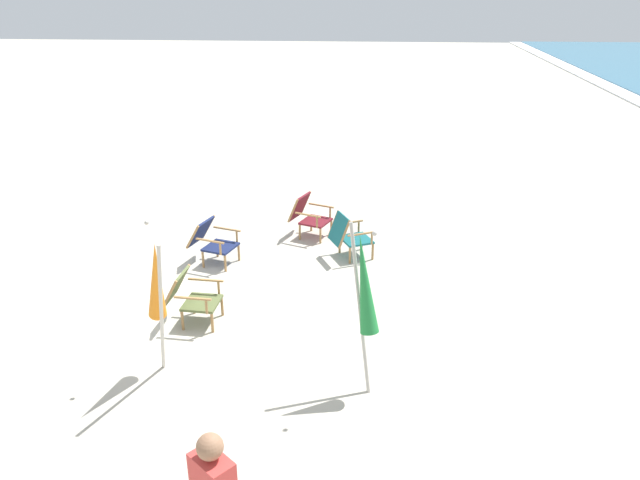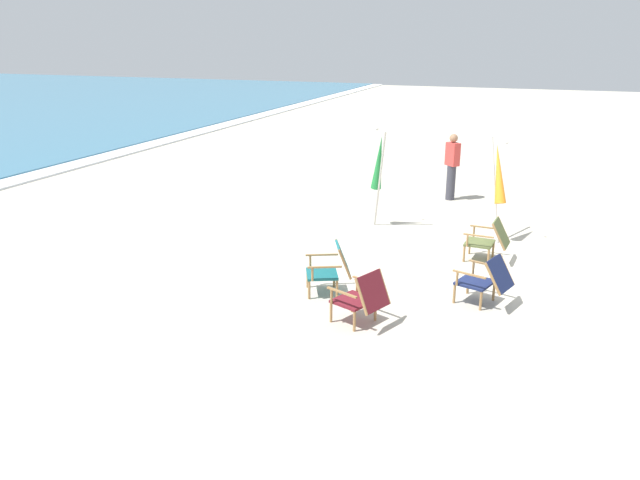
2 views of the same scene
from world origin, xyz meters
name	(u,v)px [view 1 (image 1 of 2)]	position (x,y,z in m)	size (l,w,h in m)	color
ground_plane	(220,316)	(0.00, 0.00, 0.00)	(80.00, 80.00, 0.00)	#B7AF9E
beach_chair_far_center	(308,215)	(-3.13, 1.01, 0.43)	(0.80, 0.87, 0.80)	maroon
beach_chair_mid_center	(190,295)	(0.18, -0.37, 0.42)	(0.64, 0.79, 0.79)	#515B33
beach_chair_back_left	(348,235)	(-2.19, 1.80, 0.43)	(0.81, 0.87, 0.81)	#196066
beach_chair_front_right	(211,240)	(-1.82, -0.53, 0.42)	(0.78, 0.91, 0.78)	#19234C
umbrella_furled_green	(365,286)	(1.54, 2.08, 1.37)	(0.48, 0.45, 2.09)	#B7B2A8
umbrella_furled_orange	(157,282)	(1.52, -0.33, 1.32)	(0.75, 0.49, 2.02)	#B7B2A8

